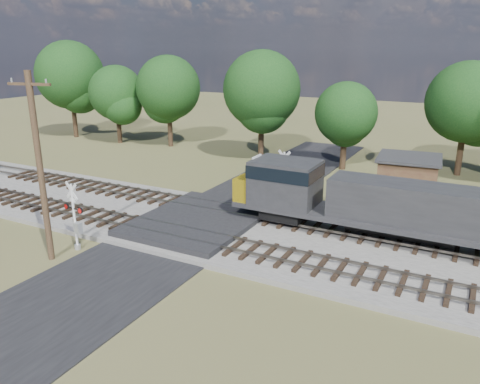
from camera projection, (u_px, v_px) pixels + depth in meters
The scene contains 11 objects.
ground at pixel (195, 229), 29.66m from camera, with size 160.00×160.00×0.00m, color brown.
ballast_bed at pixel (353, 255), 25.59m from camera, with size 140.00×10.00×0.30m, color gray.
road at pixel (195, 228), 29.65m from camera, with size 7.00×60.00×0.08m, color black.
crossing_panel at pixel (199, 221), 29.99m from camera, with size 7.00×9.00×0.62m, color #262628.
track_near at pixel (221, 243), 26.46m from camera, with size 140.00×2.60×0.33m.
track_far at pixel (259, 216), 30.68m from camera, with size 140.00×2.60×0.33m.
crossing_signal_near at pixel (76, 222), 26.10m from camera, with size 1.60×0.38×3.99m.
crossing_signal_far at pixel (282, 184), 33.14m from camera, with size 1.67×0.46×4.18m.
utility_pole at pixel (40, 165), 23.88m from camera, with size 2.41×0.61×9.97m.
equipment_shed at pixel (408, 176), 35.71m from camera, with size 4.95×4.95×3.11m.
treeline at pixel (324, 97), 44.27m from camera, with size 81.79×10.31×11.83m.
Camera 1 is at (15.42, -23.10, 11.04)m, focal length 35.00 mm.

